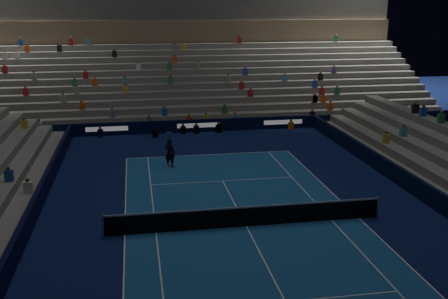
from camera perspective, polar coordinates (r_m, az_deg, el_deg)
ground at (r=24.24m, az=2.44°, el=-8.37°), size 90.00×90.00×0.00m
court_surface at (r=24.24m, az=2.44°, el=-8.36°), size 10.97×23.77×0.01m
sponsor_barrier_far at (r=41.47m, az=-2.94°, el=2.62°), size 44.00×0.25×1.00m
sponsor_barrier_east at (r=27.65m, az=22.60°, el=-5.39°), size 0.25×37.00×1.00m
sponsor_barrier_west at (r=24.08m, az=-21.01°, el=-8.34°), size 0.25×37.00×1.00m
grandstand_main at (r=50.17m, az=-4.30°, el=8.22°), size 44.00×15.20×11.20m
tennis_net at (r=24.04m, az=2.45°, el=-7.27°), size 12.90×0.10×1.10m
tennis_player at (r=32.60m, az=-5.94°, el=-0.35°), size 0.78×0.67×1.82m
broadcast_camera at (r=40.25m, az=-7.49°, el=1.81°), size 0.49×0.91×0.59m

